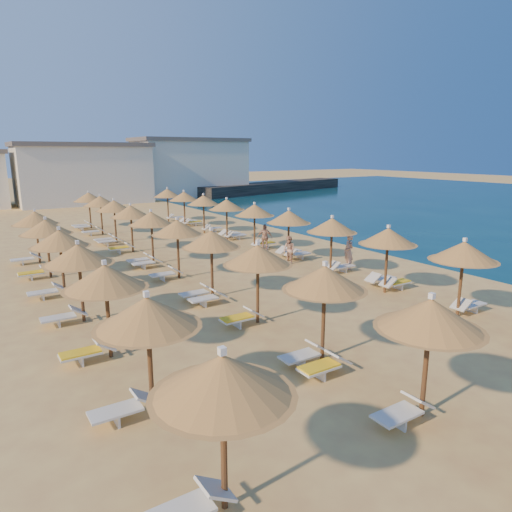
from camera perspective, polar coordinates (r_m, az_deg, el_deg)
ground at (r=19.41m, az=6.55°, el=-5.96°), size 220.00×220.00×0.00m
jetty at (r=73.38m, az=2.34°, el=8.64°), size 30.09×11.05×1.50m
hotel_blocks at (r=62.01m, az=-20.21°, el=9.81°), size 46.78×10.76×8.10m
parasol_row_east at (r=24.91m, az=6.65°, el=4.28°), size 2.57×42.90×3.11m
parasol_row_west at (r=21.27m, az=-7.87°, el=2.76°), size 2.57×42.90×3.11m
parasol_row_inland at (r=17.90m, az=-21.33°, el=0.06°), size 2.57×24.56×3.11m
loungers at (r=22.15m, az=-2.81°, el=-2.56°), size 15.34×40.93×0.66m
beachgoer_a at (r=25.15m, az=11.51°, el=0.52°), size 0.61×0.79×1.92m
beachgoer_b at (r=25.92m, az=4.14°, el=0.75°), size 0.66×0.82×1.60m
beachgoer_c at (r=29.43m, az=1.07°, el=2.35°), size 1.04×0.94×1.70m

